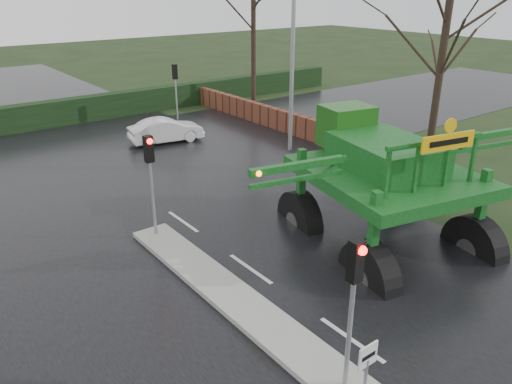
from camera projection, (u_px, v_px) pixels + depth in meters
ground at (351, 340)px, 11.84m from camera, size 140.00×140.00×0.00m
road_main at (157, 204)px, 19.17m from camera, size 14.00×80.00×0.02m
road_cross at (98, 163)px, 23.56m from camera, size 80.00×12.00×0.02m
median_island at (234, 298)px, 13.28m from camera, size 1.20×10.00×0.16m
hedge_row at (46, 115)px, 29.14m from camera, size 44.00×0.90×1.50m
brick_wall at (271, 117)px, 29.22m from camera, size 0.40×20.00×1.20m
keep_left_sign at (367, 364)px, 9.61m from camera, size 0.50×0.07×1.35m
traffic_signal_near at (354, 285)px, 9.37m from camera, size 0.26×0.33×3.52m
traffic_signal_mid at (150, 165)px, 15.60m from camera, size 0.26×0.33×3.52m
traffic_signal_far at (175, 81)px, 29.15m from camera, size 0.26×0.33×3.52m
street_light_right at (288, 27)px, 22.92m from camera, size 3.85×0.30×10.00m
tree_right_near at (443, 52)px, 20.68m from camera, size 5.60×5.60×9.64m
tree_right_far at (253, 6)px, 32.01m from camera, size 7.00×7.00×12.05m
crop_sprayer at (371, 189)px, 13.52m from camera, size 9.94×7.18×5.67m
white_sedan at (167, 142)px, 26.63m from camera, size 4.03×1.98×1.27m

